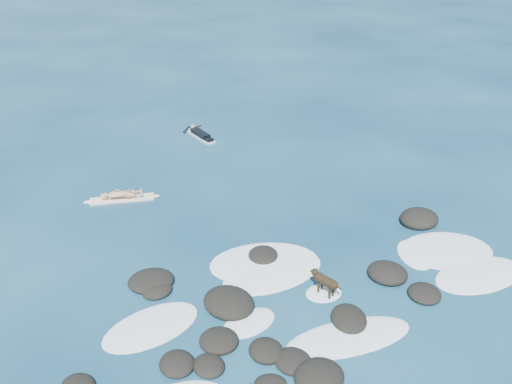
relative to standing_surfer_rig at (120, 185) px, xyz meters
name	(u,v)px	position (x,y,z in m)	size (l,w,h in m)	color
ground	(265,283)	(2.92, -6.99, -0.65)	(160.00, 160.00, 0.00)	#0A2642
reef_rocks	(286,304)	(3.02, -8.28, -0.54)	(14.49, 7.26, 0.63)	black
breaking_foam	(309,299)	(3.78, -8.22, -0.64)	(14.05, 7.45, 0.12)	white
standing_surfer_rig	(120,185)	(0.00, 0.00, 0.00)	(2.88, 0.99, 1.65)	beige
paddling_surfer_rig	(200,134)	(4.77, 5.00, -0.51)	(1.14, 2.37, 0.41)	silver
dog	(325,281)	(4.28, -8.17, -0.16)	(0.58, 1.12, 0.74)	black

